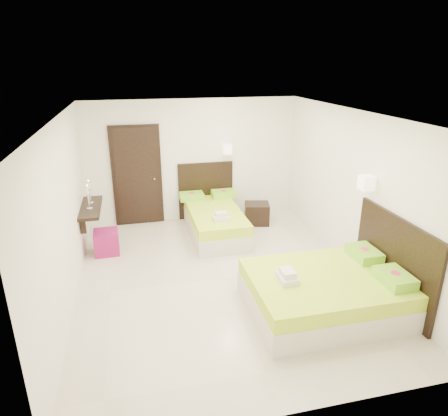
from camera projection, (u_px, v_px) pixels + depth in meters
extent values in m
plane|color=beige|center=(222.00, 278.00, 6.49)|extent=(5.50, 5.50, 0.00)
cube|color=beige|center=(215.00, 227.00, 8.08)|extent=(1.01, 2.01, 0.32)
cube|color=#A8D121|center=(215.00, 215.00, 7.99)|extent=(1.00, 1.99, 0.20)
cube|color=black|center=(206.00, 190.00, 8.81)|extent=(1.21, 0.05, 1.26)
cube|color=#87CF25|center=(192.00, 196.00, 8.54)|extent=(0.50, 0.34, 0.14)
cylinder|color=#DE3461|center=(191.00, 193.00, 8.52)|extent=(0.12, 0.12, 0.00)
cube|color=#87CF25|center=(223.00, 194.00, 8.69)|extent=(0.50, 0.34, 0.14)
cylinder|color=#DE3461|center=(223.00, 191.00, 8.67)|extent=(0.12, 0.12, 0.00)
cube|color=silver|center=(221.00, 218.00, 7.43)|extent=(0.30, 0.22, 0.08)
cube|color=silver|center=(221.00, 214.00, 7.41)|extent=(0.23, 0.17, 0.08)
cube|color=#F1E3C6|center=(227.00, 149.00, 8.44)|extent=(0.18, 0.18, 0.20)
cylinder|color=#2D2116|center=(226.00, 148.00, 8.52)|extent=(0.03, 0.16, 0.03)
cube|color=beige|center=(324.00, 300.00, 5.60)|extent=(2.10, 1.58, 0.34)
cube|color=#A8D121|center=(326.00, 283.00, 5.51)|extent=(2.08, 1.56, 0.21)
cube|color=black|center=(393.00, 261.00, 5.65)|extent=(0.05, 1.79, 1.31)
cube|color=#87CF25|center=(395.00, 278.00, 5.28)|extent=(0.36, 0.53, 0.15)
cylinder|color=#DE3461|center=(396.00, 273.00, 5.25)|extent=(0.13, 0.13, 0.00)
cube|color=#87CF25|center=(364.00, 253.00, 5.95)|extent=(0.36, 0.53, 0.15)
cylinder|color=#DE3461|center=(365.00, 249.00, 5.92)|extent=(0.13, 0.13, 0.00)
cube|color=silver|center=(287.00, 278.00, 5.33)|extent=(0.23, 0.32, 0.08)
cube|color=silver|center=(288.00, 273.00, 5.30)|extent=(0.17, 0.24, 0.08)
cube|color=#F1E3C6|center=(367.00, 183.00, 5.88)|extent=(0.19, 0.19, 0.21)
cylinder|color=#2D2116|center=(371.00, 182.00, 5.90)|extent=(0.16, 0.03, 0.03)
cube|color=black|center=(257.00, 213.00, 8.60)|extent=(0.59, 0.55, 0.45)
cube|color=#82114D|center=(107.00, 242.00, 7.27)|extent=(0.44, 0.44, 0.43)
cube|color=black|center=(137.00, 176.00, 8.34)|extent=(1.02, 0.06, 2.14)
cube|color=black|center=(137.00, 177.00, 8.31)|extent=(0.88, 0.04, 2.06)
cylinder|color=silver|center=(154.00, 178.00, 8.37)|extent=(0.03, 0.10, 0.03)
cube|color=black|center=(91.00, 208.00, 7.22)|extent=(0.35, 1.20, 0.06)
cube|color=black|center=(83.00, 225.00, 6.83)|extent=(0.10, 0.04, 0.30)
cube|color=black|center=(87.00, 208.00, 7.65)|extent=(0.10, 0.04, 0.30)
cylinder|color=silver|center=(90.00, 209.00, 7.07)|extent=(0.10, 0.10, 0.02)
cylinder|color=silver|center=(89.00, 202.00, 7.02)|extent=(0.02, 0.02, 0.22)
cone|color=silver|center=(88.00, 195.00, 6.98)|extent=(0.07, 0.07, 0.04)
cylinder|color=white|center=(87.00, 190.00, 6.95)|extent=(0.02, 0.02, 0.15)
sphere|color=#FFB23F|center=(87.00, 185.00, 6.91)|extent=(0.02, 0.02, 0.02)
cylinder|color=silver|center=(91.00, 203.00, 7.34)|extent=(0.10, 0.10, 0.02)
cylinder|color=silver|center=(90.00, 197.00, 7.30)|extent=(0.02, 0.02, 0.22)
cone|color=silver|center=(89.00, 190.00, 7.25)|extent=(0.07, 0.07, 0.04)
cylinder|color=white|center=(89.00, 185.00, 7.22)|extent=(0.02, 0.02, 0.15)
sphere|color=#FFB23F|center=(88.00, 180.00, 7.19)|extent=(0.02, 0.02, 0.02)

